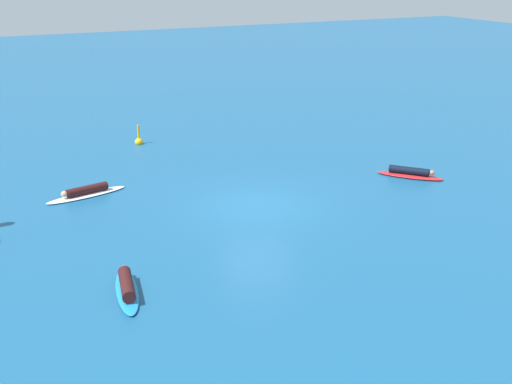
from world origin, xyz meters
The scene contains 5 objects.
ground_plane centered at (0.00, 0.00, 0.00)m, with size 120.00×120.00×0.00m, color #195684.
surfer_on_white_board centered at (-5.22, 3.67, 0.14)m, with size 3.21×1.36×0.40m.
surfer_on_blue_board centered at (-6.04, -4.57, 0.18)m, with size 1.11×2.82×0.45m.
surfer_on_red_board centered at (7.03, 0.26, 0.14)m, with size 2.26×2.49×0.41m.
marker_buoy centered at (-1.27, 9.99, 0.15)m, with size 0.39×0.39×1.01m.
Camera 1 is at (-10.19, -20.81, 8.49)m, focal length 48.49 mm.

